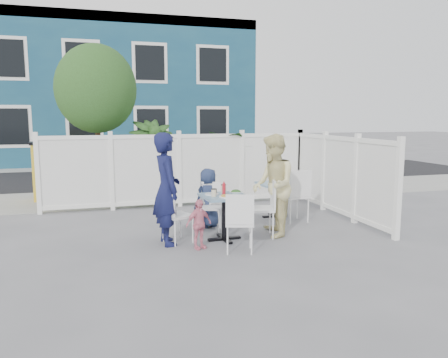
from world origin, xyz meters
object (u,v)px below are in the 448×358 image
object	(u,v)px
toddler	(199,224)
boy	(208,198)
chair_left	(173,211)
chair_near	(240,219)
utility_cabinet	(49,172)
spare_table	(275,191)
woman	(273,186)
chair_right	(266,204)
chair_back	(210,202)
man	(167,189)
main_table	(224,205)

from	to	relation	value
toddler	boy	bearing A→B (deg)	48.69
chair_left	chair_near	size ratio (longest dim) A/B	1.01
boy	utility_cabinet	bearing A→B (deg)	-70.08
spare_table	woman	world-z (taller)	woman
spare_table	utility_cabinet	bearing A→B (deg)	145.07
chair_right	chair_back	world-z (taller)	chair_right
man	boy	world-z (taller)	man
chair_left	woman	xyz separation A→B (m)	(1.67, -0.01, 0.33)
boy	woman	bearing A→B (deg)	114.95
main_table	boy	world-z (taller)	boy
utility_cabinet	woman	xyz separation A→B (m)	(3.93, -4.41, 0.19)
man	boy	xyz separation A→B (m)	(0.88, 0.85, -0.34)
main_table	woman	xyz separation A→B (m)	(0.85, 0.03, 0.28)
chair_near	toddler	xyz separation A→B (m)	(-0.52, 0.38, -0.14)
chair_near	boy	bearing A→B (deg)	108.57
chair_back	boy	size ratio (longest dim) A/B	0.78
man	woman	bearing A→B (deg)	-97.50
main_table	spare_table	world-z (taller)	main_table
chair_left	chair_right	size ratio (longest dim) A/B	0.94
utility_cabinet	chair_back	distance (m)	4.80
chair_left	chair_right	distance (m)	1.55
utility_cabinet	chair_right	distance (m)	5.83
man	main_table	bearing A→B (deg)	-99.78
utility_cabinet	chair_near	world-z (taller)	utility_cabinet
chair_back	chair_near	bearing A→B (deg)	112.07
chair_back	boy	distance (m)	0.19
main_table	man	xyz separation A→B (m)	(-0.92, 0.05, 0.30)
main_table	boy	size ratio (longest dim) A/B	0.70
utility_cabinet	toddler	size ratio (longest dim) A/B	1.76
chair_right	woman	bearing A→B (deg)	-71.68
chair_left	chair_right	bearing A→B (deg)	66.16
chair_left	spare_table	bearing A→B (deg)	96.05
boy	toddler	bearing A→B (deg)	49.05
utility_cabinet	chair_back	size ratio (longest dim) A/B	1.59
chair_back	utility_cabinet	bearing A→B (deg)	-31.66
chair_left	boy	size ratio (longest dim) A/B	0.84
chair_near	boy	distance (m)	1.62
utility_cabinet	spare_table	distance (m)	5.50
woman	man	bearing A→B (deg)	-78.34
chair_left	chair_back	distance (m)	1.02
chair_back	toddler	distance (m)	1.15
chair_back	woman	bearing A→B (deg)	161.92
chair_left	utility_cabinet	bearing A→B (deg)	-175.83
utility_cabinet	chair_left	distance (m)	4.95
chair_left	chair_near	distance (m)	1.14
man	boy	size ratio (longest dim) A/B	1.64
chair_left	man	xyz separation A→B (m)	(-0.10, 0.01, 0.35)
chair_near	man	world-z (taller)	man
spare_table	boy	distance (m)	1.52
utility_cabinet	spare_table	bearing A→B (deg)	-42.23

